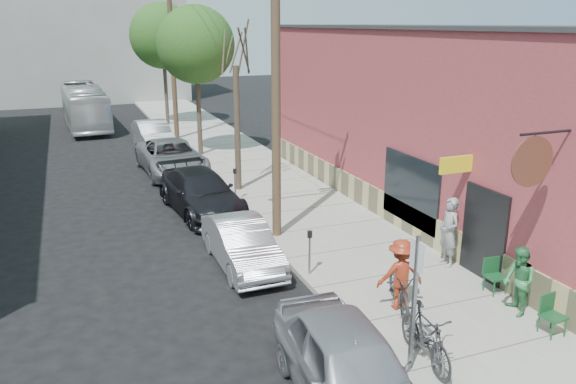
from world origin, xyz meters
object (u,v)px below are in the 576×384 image
object	(u,v)px
tree_leafy_mid	(196,45)
parking_meter_far	(235,179)
bus	(84,106)
car_0	(349,368)
car_1	(242,244)
patio_chair_a	(496,277)
parked_bike_a	(425,336)
patron_green	(519,281)
cyclist	(400,274)
parked_bike_b	(429,342)
tree_bare	(237,129)
parking_meter_near	(310,245)
car_3	(172,157)
tree_leafy_far	(163,36)
car_4	(153,135)
patio_chair_b	(553,316)
utility_pole_near	(274,68)
patron_grey	(449,232)
sign_post	(415,291)
car_2	(201,192)

from	to	relation	value
tree_leafy_mid	parking_meter_far	bearing A→B (deg)	-93.79
parking_meter_far	bus	size ratio (longest dim) A/B	0.12
car_0	car_1	size ratio (longest dim) A/B	1.13
tree_leafy_mid	patio_chair_a	xyz separation A→B (m)	(3.36, -18.13, -5.05)
parked_bike_a	car_1	bearing A→B (deg)	112.97
patron_green	cyclist	distance (m)	2.71
tree_leafy_mid	car_1	xyz separation A→B (m)	(-2.00, -13.93, -4.97)
patio_chair_a	parked_bike_b	xyz separation A→B (m)	(-3.31, -1.90, -0.02)
parking_meter_far	tree_bare	size ratio (longest dim) A/B	0.25
parking_meter_near	parking_meter_far	size ratio (longest dim) A/B	1.00
parking_meter_near	parked_bike_a	world-z (taller)	parking_meter_near
parked_bike_a	car_3	world-z (taller)	car_3
car_3	tree_leafy_mid	bearing A→B (deg)	53.08
tree_leafy_far	patron_green	size ratio (longest dim) A/B	4.78
parked_bike_b	bus	bearing A→B (deg)	112.66
car_3	patron_green	bearing A→B (deg)	-74.93
tree_bare	car_4	xyz separation A→B (m)	(-2.00, 9.62, -1.86)
tree_leafy_far	parked_bike_b	bearing A→B (deg)	-89.90
tree_leafy_mid	parking_meter_near	bearing A→B (deg)	-92.04
tree_leafy_mid	tree_leafy_far	xyz separation A→B (m)	(-0.00, 9.77, 0.23)
patio_chair_b	car_4	distance (m)	23.48
utility_pole_near	patio_chair_a	world-z (taller)	utility_pole_near
parking_meter_near	cyclist	xyz separation A→B (m)	(1.24, -2.51, 0.03)
patio_chair_a	car_1	world-z (taller)	car_1
patron_grey	cyclist	bearing A→B (deg)	-53.32
car_4	patron_grey	bearing A→B (deg)	-77.74
patio_chair_b	patron_green	bearing A→B (deg)	86.20
parking_meter_far	utility_pole_near	size ratio (longest dim) A/B	0.12
utility_pole_near	car_4	xyz separation A→B (m)	(-1.59, 15.05, -4.64)
patio_chair_a	parked_bike_a	bearing A→B (deg)	-144.75
parking_meter_near	patio_chair_a	size ratio (longest dim) A/B	1.41
tree_bare	car_4	world-z (taller)	tree_bare
car_3	patio_chair_a	bearing A→B (deg)	-72.93
sign_post	parked_bike_a	size ratio (longest dim) A/B	1.41
car_3	car_4	world-z (taller)	car_3
sign_post	tree_leafy_far	xyz separation A→B (m)	(0.45, 29.90, 4.04)
car_3	utility_pole_near	bearing A→B (deg)	-82.74
parking_meter_far	cyclist	distance (m)	9.70
tree_leafy_mid	parked_bike_b	world-z (taller)	tree_leafy_mid
patron_green	car_4	bearing A→B (deg)	-149.98
utility_pole_near	car_3	size ratio (longest dim) A/B	1.79
car_0	cyclist	bearing A→B (deg)	47.95
patio_chair_a	patron_grey	world-z (taller)	patron_grey
parking_meter_far	car_1	world-z (taller)	parking_meter_far
tree_leafy_mid	car_2	bearing A→B (deg)	-102.82
patron_green	bus	distance (m)	31.64
utility_pole_near	parked_bike_a	bearing A→B (deg)	-87.53
utility_pole_near	tree_leafy_mid	bearing A→B (deg)	88.10
utility_pole_near	tree_bare	distance (m)	6.12
car_4	tree_leafy_far	bearing A→B (deg)	70.84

